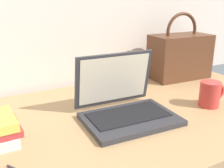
% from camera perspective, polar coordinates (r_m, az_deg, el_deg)
% --- Properties ---
extents(desk, '(1.60, 0.76, 0.03)m').
position_cam_1_polar(desk, '(0.96, -1.79, -7.94)').
color(desk, tan).
rests_on(desk, ground).
extents(laptop, '(0.32, 0.27, 0.22)m').
position_cam_1_polar(laptop, '(0.95, 2.64, -4.32)').
color(laptop, '#2D2D33').
rests_on(laptop, desk).
extents(coffee_mug, '(0.12, 0.08, 0.10)m').
position_cam_1_polar(coffee_mug, '(1.10, 20.06, -1.92)').
color(coffee_mug, red).
rests_on(coffee_mug, desk).
extents(handbag, '(0.31, 0.18, 0.33)m').
position_cam_1_polar(handbag, '(1.42, 14.10, 5.88)').
color(handbag, '#59331E').
rests_on(handbag, desk).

